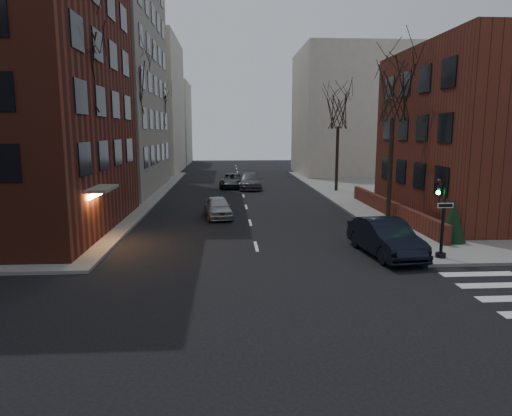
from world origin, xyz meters
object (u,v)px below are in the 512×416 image
at_px(streetlamp_far, 166,144).
at_px(sandwich_board, 396,229).
at_px(streetlamp_near, 128,152).
at_px(tree_left_c, 157,109).
at_px(car_lane_gray, 250,181).
at_px(tree_right_b, 338,110).
at_px(traffic_signal, 442,218).
at_px(car_lane_silver, 218,207).
at_px(car_lane_far, 232,181).
at_px(parked_sedan, 385,238).
at_px(tree_right_a, 394,92).
at_px(tree_left_b, 128,88).
at_px(tree_left_a, 77,74).
at_px(evergreen_shrub, 453,221).

bearing_deg(streetlamp_far, sandwich_board, -62.20).
bearing_deg(streetlamp_near, sandwich_board, -31.24).
bearing_deg(tree_left_c, streetlamp_near, -88.09).
bearing_deg(car_lane_gray, tree_right_b, -19.44).
bearing_deg(traffic_signal, car_lane_silver, 132.75).
xyz_separation_m(tree_right_b, streetlamp_near, (-17.00, -10.00, -3.35)).
height_order(traffic_signal, tree_right_b, tree_right_b).
height_order(tree_right_b, car_lane_far, tree_right_b).
bearing_deg(tree_right_b, tree_left_c, 155.56).
xyz_separation_m(traffic_signal, car_lane_far, (-8.87, 27.21, -1.20)).
bearing_deg(parked_sedan, tree_right_b, 75.56).
height_order(tree_left_c, car_lane_far, tree_left_c).
height_order(tree_left_c, streetlamp_near, tree_left_c).
bearing_deg(tree_right_a, streetlamp_far, 125.31).
bearing_deg(car_lane_gray, sandwich_board, -72.92).
relative_size(tree_left_c, tree_right_b, 1.06).
height_order(tree_left_c, tree_right_b, tree_left_c).
xyz_separation_m(tree_left_b, tree_right_b, (17.60, 6.00, -1.33)).
bearing_deg(tree_right_a, tree_left_b, 155.56).
relative_size(tree_right_a, streetlamp_near, 1.55).
bearing_deg(car_lane_silver, streetlamp_near, 152.91).
bearing_deg(car_lane_far, traffic_signal, -68.57).
xyz_separation_m(traffic_signal, streetlamp_near, (-16.14, 13.01, 2.33)).
bearing_deg(car_lane_gray, tree_left_b, -136.09).
height_order(tree_left_a, sandwich_board, tree_left_a).
bearing_deg(streetlamp_near, evergreen_shrub, -29.43).
height_order(traffic_signal, sandwich_board, traffic_signal).
height_order(car_lane_gray, car_lane_far, car_lane_gray).
relative_size(tree_right_a, car_lane_silver, 2.36).
height_order(parked_sedan, evergreen_shrub, evergreen_shrub).
distance_m(tree_left_b, streetlamp_far, 16.68).
bearing_deg(streetlamp_near, tree_left_a, -94.29).
bearing_deg(sandwich_board, traffic_signal, -79.67).
relative_size(traffic_signal, car_lane_far, 0.78).
distance_m(tree_left_b, car_lane_gray, 15.44).
bearing_deg(streetlamp_far, tree_right_b, -30.47).
height_order(tree_left_b, tree_left_c, tree_left_b).
bearing_deg(sandwich_board, tree_right_b, 85.87).
xyz_separation_m(tree_left_b, parked_sedan, (14.63, -16.00, -8.07)).
distance_m(tree_left_b, evergreen_shrub, 24.71).
xyz_separation_m(tree_left_b, streetlamp_far, (0.60, 16.00, -4.68)).
bearing_deg(streetlamp_far, streetlamp_near, -90.00).
relative_size(streetlamp_near, evergreen_shrub, 2.89).
distance_m(tree_left_c, parked_sedan, 34.14).
height_order(tree_left_b, tree_right_b, tree_left_b).
bearing_deg(car_lane_silver, tree_right_a, -16.85).
xyz_separation_m(tree_left_b, car_lane_far, (7.87, 10.20, -8.20)).
distance_m(tree_right_a, car_lane_far, 21.90).
distance_m(streetlamp_far, parked_sedan, 35.10).
bearing_deg(tree_right_a, tree_right_b, 90.00).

